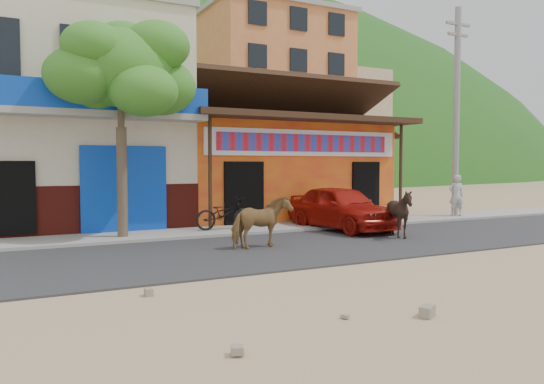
{
  "coord_description": "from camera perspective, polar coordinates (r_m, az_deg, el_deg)",
  "views": [
    {
      "loc": [
        -7.66,
        -8.97,
        2.11
      ],
      "look_at": [
        -1.42,
        3.0,
        1.4
      ],
      "focal_mm": 35.0,
      "sensor_mm": 36.0,
      "label": 1
    }
  ],
  "objects": [
    {
      "name": "apartment_rear",
      "position": [
        46.75,
        5.85,
        6.53
      ],
      "size": [
        8.0,
        8.0,
        10.0
      ],
      "primitive_type": "cube",
      "color": "tan",
      "rests_on": "ground"
    },
    {
      "name": "road",
      "position": [
        13.95,
        6.15,
        -5.62
      ],
      "size": [
        60.0,
        5.0,
        0.04
      ],
      "primitive_type": "cube",
      "color": "#28282B",
      "rests_on": "ground"
    },
    {
      "name": "sidewalk",
      "position": [
        16.94,
        -0.44,
        -3.94
      ],
      "size": [
        60.0,
        2.0,
        0.12
      ],
      "primitive_type": "cube",
      "color": "gray",
      "rests_on": "ground"
    },
    {
      "name": "cafe_building",
      "position": [
        19.14,
        -21.15,
        6.97
      ],
      "size": [
        7.0,
        6.0,
        7.0
      ],
      "primitive_type": "cube",
      "color": "beige",
      "rests_on": "ground"
    },
    {
      "name": "apartment_front",
      "position": [
        37.15,
        -0.74,
        9.01
      ],
      "size": [
        9.0,
        9.0,
        12.0
      ],
      "primitive_type": "cube",
      "color": "#CC723F",
      "rests_on": "ground"
    },
    {
      "name": "scooter",
      "position": [
        16.24,
        -5.13,
        -2.32
      ],
      "size": [
        1.85,
        0.65,
        0.97
      ],
      "primitive_type": "imported",
      "rotation": [
        0.0,
        0.0,
        1.57
      ],
      "color": "black",
      "rests_on": "sidewalk"
    },
    {
      "name": "cow_dark",
      "position": [
        15.34,
        13.6,
        -2.27
      ],
      "size": [
        1.61,
        1.56,
        1.36
      ],
      "primitive_type": "imported",
      "rotation": [
        0.0,
        0.0,
        -1.07
      ],
      "color": "black",
      "rests_on": "road"
    },
    {
      "name": "utility_pole",
      "position": [
        21.9,
        19.23,
        8.11
      ],
      "size": [
        0.24,
        0.24,
        8.0
      ],
      "primitive_type": "cylinder",
      "color": "gray",
      "rests_on": "sidewalk"
    },
    {
      "name": "cow_tan",
      "position": [
        13.08,
        -1.16,
        -3.26
      ],
      "size": [
        1.61,
        0.92,
        1.29
      ],
      "primitive_type": "imported",
      "rotation": [
        0.0,
        0.0,
        1.73
      ],
      "color": "olive",
      "rests_on": "road"
    },
    {
      "name": "tree",
      "position": [
        15.12,
        -15.91,
        6.73
      ],
      "size": [
        3.0,
        3.0,
        6.0
      ],
      "primitive_type": null,
      "color": "#2D721E",
      "rests_on": "sidewalk"
    },
    {
      "name": "pedestrian",
      "position": [
        21.52,
        19.21,
        -0.35
      ],
      "size": [
        0.68,
        0.57,
        1.59
      ],
      "primitive_type": "imported",
      "rotation": [
        0.0,
        0.0,
        2.76
      ],
      "color": "beige",
      "rests_on": "sidewalk"
    },
    {
      "name": "red_car",
      "position": [
        16.86,
        7.43,
        -1.66
      ],
      "size": [
        1.96,
        4.25,
        1.41
      ],
      "primitive_type": "imported",
      "rotation": [
        0.0,
        0.0,
        0.07
      ],
      "color": "#A5140B",
      "rests_on": "road"
    },
    {
      "name": "hillside",
      "position": [
        79.96,
        -22.17,
        9.89
      ],
      "size": [
        100.0,
        40.0,
        24.0
      ],
      "primitive_type": "ellipsoid",
      "color": "#194C14",
      "rests_on": "ground"
    },
    {
      "name": "dance_club",
      "position": [
        21.29,
        -0.56,
        2.17
      ],
      "size": [
        8.0,
        6.0,
        3.6
      ],
      "primitive_type": "cube",
      "color": "orange",
      "rests_on": "ground"
    },
    {
      "name": "ground",
      "position": [
        11.98,
        12.85,
        -7.21
      ],
      "size": [
        120.0,
        120.0,
        0.0
      ],
      "primitive_type": "plane",
      "color": "#9E825B",
      "rests_on": "ground"
    }
  ]
}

